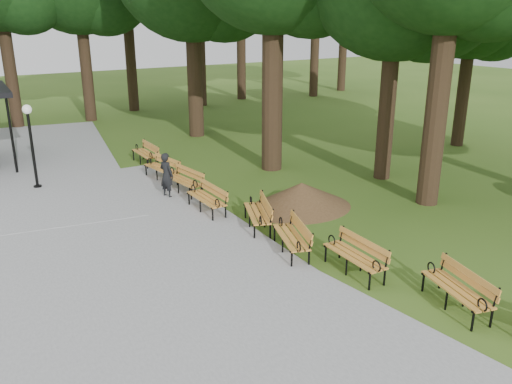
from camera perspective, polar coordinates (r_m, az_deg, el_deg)
ground at (r=13.11m, az=6.72°, el=-8.04°), size 100.00×100.00×0.00m
path at (r=13.80m, az=-14.65°, el=-6.99°), size 12.00×38.00×0.06m
person at (r=17.83m, az=-9.67°, el=1.81°), size 0.54×0.65×1.54m
lamp_post at (r=19.76m, az=-23.33°, el=6.34°), size 0.32×0.32×2.98m
dirt_mound at (r=16.80m, az=4.93°, el=-0.34°), size 2.85×2.85×0.82m
bench_1 at (r=11.88m, az=20.90°, el=-9.84°), size 1.11×2.00×0.88m
bench_2 at (r=12.75m, az=10.61°, el=-6.86°), size 0.74×1.93×0.88m
bench_3 at (r=13.58m, az=3.82°, el=-4.91°), size 1.24×2.00×0.88m
bench_4 at (r=15.13m, az=0.13°, el=-2.34°), size 1.32×2.00×0.88m
bench_5 at (r=16.39m, az=-5.39°, el=-0.74°), size 0.65×1.90×0.88m
bench_6 at (r=18.24m, az=-7.84°, el=1.19°), size 0.85×1.96×0.88m
bench_7 at (r=19.83m, az=-10.17°, el=2.50°), size 0.88×1.97×0.88m
bench_8 at (r=22.15m, az=-11.94°, el=4.09°), size 0.66×1.91×0.88m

